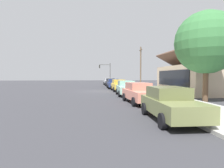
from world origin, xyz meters
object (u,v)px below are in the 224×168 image
object	(u,v)px
car_seafoam	(126,88)
car_olive	(170,103)
car_charcoal	(110,82)
car_silver	(108,81)
car_coral	(139,93)
utility_pole_wooden	(141,66)
car_mustard	(119,85)
car_navy	(113,83)
shade_tree	(206,43)
traffic_light_main	(106,70)
fire_hydrant_red	(131,88)

from	to	relation	value
car_seafoam	car_olive	xyz separation A→B (m)	(11.57, 0.07, 0.00)
car_charcoal	car_silver	bearing A→B (deg)	179.24
car_coral	utility_pole_wooden	bearing A→B (deg)	162.16
car_mustard	car_olive	xyz separation A→B (m)	(17.75, 0.03, 0.00)
car_navy	car_mustard	xyz separation A→B (m)	(5.49, 0.14, -0.00)
car_seafoam	car_charcoal	bearing A→B (deg)	-177.68
car_olive	utility_pole_wooden	world-z (taller)	utility_pole_wooden
shade_tree	car_navy	bearing A→B (deg)	-162.04
car_silver	car_charcoal	bearing A→B (deg)	-2.37
car_charcoal	utility_pole_wooden	bearing A→B (deg)	64.06
car_olive	traffic_light_main	xyz separation A→B (m)	(-38.51, -0.33, 2.67)
car_coral	car_silver	bearing A→B (deg)	176.73
traffic_light_main	utility_pole_wooden	distance (m)	13.27
car_olive	car_seafoam	bearing A→B (deg)	-178.37
shade_tree	utility_pole_wooden	xyz separation A→B (m)	(-20.61, -0.12, -0.88)
car_silver	traffic_light_main	world-z (taller)	traffic_light_main
car_charcoal	car_navy	distance (m)	5.90
car_coral	shade_tree	bearing A→B (deg)	87.53
fire_hydrant_red	car_olive	bearing A→B (deg)	-4.75
shade_tree	utility_pole_wooden	size ratio (longest dim) A/B	0.98
fire_hydrant_red	car_coral	bearing A→B (deg)	-7.83
car_navy	shade_tree	size ratio (longest dim) A/B	0.65
car_silver	car_navy	xyz separation A→B (m)	(11.43, -0.13, 0.00)
car_coral	car_charcoal	bearing A→B (deg)	176.87
car_seafoam	shade_tree	xyz separation A→B (m)	(5.67, 5.52, 4.00)
car_mustard	shade_tree	distance (m)	13.65
traffic_light_main	fire_hydrant_red	bearing A→B (deg)	4.21
car_mustard	car_coral	xyz separation A→B (m)	(11.91, -0.04, 0.00)
car_charcoal	car_navy	bearing A→B (deg)	-0.77
car_charcoal	car_navy	size ratio (longest dim) A/B	1.01
car_charcoal	car_mustard	world-z (taller)	same
car_olive	shade_tree	world-z (taller)	shade_tree
utility_pole_wooden	traffic_light_main	bearing A→B (deg)	-154.74
car_olive	utility_pole_wooden	distance (m)	27.22
car_olive	car_navy	bearing A→B (deg)	-178.30
traffic_light_main	car_seafoam	bearing A→B (deg)	0.56
car_coral	shade_tree	distance (m)	6.81
car_charcoal	traffic_light_main	world-z (taller)	traffic_light_main
car_seafoam	shade_tree	bearing A→B (deg)	46.43
car_charcoal	utility_pole_wooden	xyz separation A→B (m)	(2.63, 5.43, 3.11)
car_silver	traffic_light_main	distance (m)	4.69
car_charcoal	car_mustard	size ratio (longest dim) A/B	1.01
car_silver	car_navy	world-z (taller)	same
car_mustard	car_seafoam	distance (m)	6.17
car_olive	utility_pole_wooden	size ratio (longest dim) A/B	0.62
car_charcoal	traffic_light_main	xyz separation A→B (m)	(-9.37, -0.23, 2.68)
car_coral	traffic_light_main	xyz separation A→B (m)	(-32.68, -0.27, 2.67)
car_olive	fire_hydrant_red	distance (m)	16.03
car_silver	car_navy	size ratio (longest dim) A/B	0.95
car_mustard	car_coral	world-z (taller)	same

